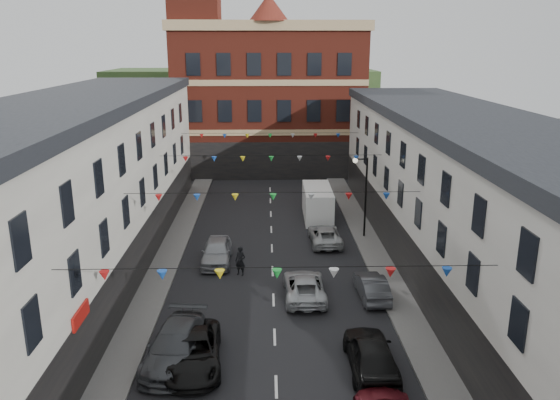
{
  "coord_description": "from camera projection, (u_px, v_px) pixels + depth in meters",
  "views": [
    {
      "loc": [
        -0.34,
        -23.64,
        13.69
      ],
      "look_at": [
        0.48,
        8.61,
        4.47
      ],
      "focal_mm": 35.0,
      "sensor_mm": 36.0,
      "label": 1
    }
  ],
  "objects": [
    {
      "name": "ground",
      "position": [
        275.0,
        337.0,
        26.49
      ],
      "size": [
        160.0,
        160.0,
        0.0
      ],
      "primitive_type": "plane",
      "color": "black",
      "rests_on": "ground"
    },
    {
      "name": "pavement_left",
      "position": [
        141.0,
        318.0,
        28.23
      ],
      "size": [
        1.8,
        64.0,
        0.15
      ],
      "primitive_type": "cube",
      "color": "#605E5B",
      "rests_on": "ground"
    },
    {
      "name": "pavement_right",
      "position": [
        406.0,
        314.0,
        28.57
      ],
      "size": [
        1.8,
        64.0,
        0.15
      ],
      "primitive_type": "cube",
      "color": "#605E5B",
      "rests_on": "ground"
    },
    {
      "name": "terrace_left",
      "position": [
        24.0,
        228.0,
        25.7
      ],
      "size": [
        8.4,
        56.0,
        10.7
      ],
      "color": "beige",
      "rests_on": "ground"
    },
    {
      "name": "terrace_right",
      "position": [
        517.0,
        234.0,
        26.41
      ],
      "size": [
        8.4,
        56.0,
        9.7
      ],
      "color": "silver",
      "rests_on": "ground"
    },
    {
      "name": "civic_building",
      "position": [
        269.0,
        96.0,
        60.73
      ],
      "size": [
        20.6,
        13.3,
        18.5
      ],
      "color": "maroon",
      "rests_on": "ground"
    },
    {
      "name": "clock_tower",
      "position": [
        196.0,
        32.0,
        55.85
      ],
      "size": [
        5.6,
        5.6,
        30.0
      ],
      "color": "maroon",
      "rests_on": "ground"
    },
    {
      "name": "distant_hill",
      "position": [
        242.0,
        103.0,
        84.62
      ],
      "size": [
        40.0,
        14.0,
        10.0
      ],
      "primitive_type": "cube",
      "color": "#2B4C23",
      "rests_on": "ground"
    },
    {
      "name": "street_lamp",
      "position": [
        363.0,
        186.0,
        39.04
      ],
      "size": [
        1.1,
        0.36,
        6.0
      ],
      "color": "black",
      "rests_on": "ground"
    },
    {
      "name": "car_left_c",
      "position": [
        194.0,
        351.0,
        23.96
      ],
      "size": [
        2.78,
        5.3,
        1.42
      ],
      "primitive_type": "imported",
      "rotation": [
        0.0,
        0.0,
        0.08
      ],
      "color": "black",
      "rests_on": "ground"
    },
    {
      "name": "car_left_d",
      "position": [
        175.0,
        346.0,
        24.28
      ],
      "size": [
        2.76,
        5.59,
        1.56
      ],
      "primitive_type": "imported",
      "rotation": [
        0.0,
        0.0,
        -0.11
      ],
      "color": "#404348",
      "rests_on": "ground"
    },
    {
      "name": "car_left_e",
      "position": [
        217.0,
        251.0,
        35.34
      ],
      "size": [
        1.85,
        4.58,
        1.56
      ],
      "primitive_type": "imported",
      "rotation": [
        0.0,
        0.0,
        0.0
      ],
      "color": "#9C9FA5",
      "rests_on": "ground"
    },
    {
      "name": "car_right_d",
      "position": [
        371.0,
        354.0,
        23.54
      ],
      "size": [
        1.95,
        4.85,
        1.65
      ],
      "primitive_type": "imported",
      "rotation": [
        0.0,
        0.0,
        3.14
      ],
      "color": "black",
      "rests_on": "ground"
    },
    {
      "name": "car_right_e",
      "position": [
        372.0,
        286.0,
        30.5
      ],
      "size": [
        1.55,
        4.07,
        1.33
      ],
      "primitive_type": "imported",
      "rotation": [
        0.0,
        0.0,
        3.18
      ],
      "color": "#45474C",
      "rests_on": "ground"
    },
    {
      "name": "car_right_f",
      "position": [
        325.0,
        235.0,
        38.79
      ],
      "size": [
        2.25,
        4.64,
        1.27
      ],
      "primitive_type": "imported",
      "rotation": [
        0.0,
        0.0,
        3.17
      ],
      "color": "#ACAFB1",
      "rests_on": "ground"
    },
    {
      "name": "moving_car",
      "position": [
        304.0,
        286.0,
        30.5
      ],
      "size": [
        2.25,
        4.85,
        1.34
      ],
      "primitive_type": "imported",
      "rotation": [
        0.0,
        0.0,
        3.15
      ],
      "color": "#B3B6BA",
      "rests_on": "ground"
    },
    {
      "name": "white_van",
      "position": [
        317.0,
        203.0,
        44.4
      ],
      "size": [
        2.26,
        5.72,
        2.52
      ],
      "primitive_type": "cube",
      "rotation": [
        0.0,
        0.0,
        -0.01
      ],
      "color": "white",
      "rests_on": "ground"
    },
    {
      "name": "pedestrian",
      "position": [
        240.0,
        261.0,
        33.38
      ],
      "size": [
        0.8,
        0.69,
        1.85
      ],
      "primitive_type": "imported",
      "rotation": [
        0.0,
        0.0,
        -0.43
      ],
      "color": "black",
      "rests_on": "ground"
    }
  ]
}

